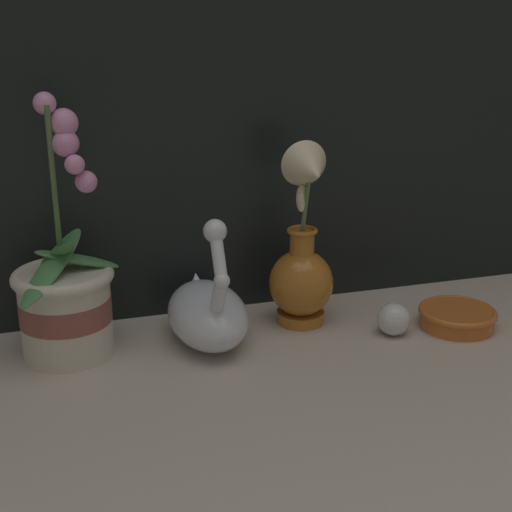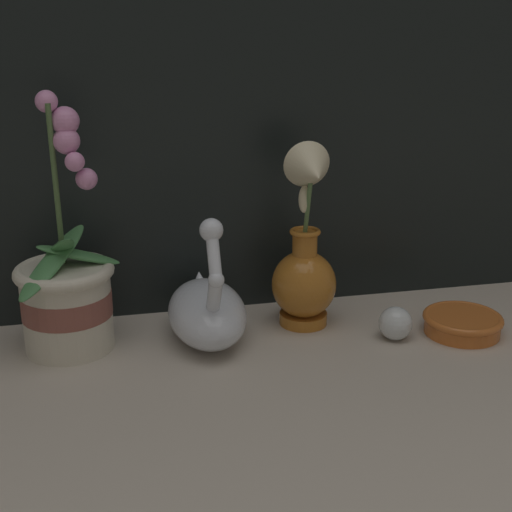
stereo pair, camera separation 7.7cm
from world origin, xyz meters
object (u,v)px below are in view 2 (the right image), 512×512
at_px(glass_sphere, 395,323).
at_px(orchid_potted_plant, 67,291).
at_px(swan_figurine, 207,309).
at_px(blue_vase, 306,263).
at_px(amber_dish, 462,322).

bearing_deg(glass_sphere, orchid_potted_plant, 170.82).
relative_size(swan_figurine, blue_vase, 0.72).
bearing_deg(amber_dish, glass_sphere, 178.36).
bearing_deg(amber_dish, swan_figurine, 170.66).
relative_size(orchid_potted_plant, amber_dish, 3.06).
bearing_deg(swan_figurine, blue_vase, 6.82).
bearing_deg(blue_vase, amber_dish, -19.81).
bearing_deg(orchid_potted_plant, blue_vase, 0.32).
height_order(orchid_potted_plant, glass_sphere, orchid_potted_plant).
xyz_separation_m(orchid_potted_plant, blue_vase, (0.37, 0.00, 0.02)).
height_order(orchid_potted_plant, swan_figurine, orchid_potted_plant).
xyz_separation_m(orchid_potted_plant, glass_sphere, (0.50, -0.08, -0.07)).
bearing_deg(blue_vase, glass_sphere, -33.53).
distance_m(swan_figurine, amber_dish, 0.41).
bearing_deg(orchid_potted_plant, amber_dish, -7.80).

